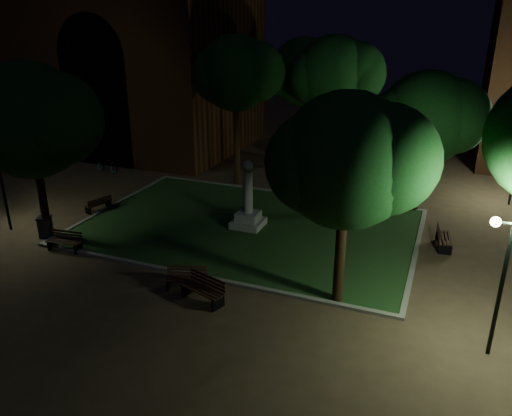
# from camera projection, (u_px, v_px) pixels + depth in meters

# --- Properties ---
(ground) EXTENTS (80.00, 80.00, 0.00)m
(ground) POSITION_uv_depth(u_px,v_px,m) (231.00, 245.00, 21.78)
(ground) COLOR #4F3927
(lawn) EXTENTS (15.00, 10.00, 0.08)m
(lawn) POSITION_uv_depth(u_px,v_px,m) (248.00, 227.00, 23.49)
(lawn) COLOR #203E19
(lawn) RESTS_ON ground
(lawn_kerb) EXTENTS (15.40, 10.40, 0.12)m
(lawn_kerb) POSITION_uv_depth(u_px,v_px,m) (248.00, 226.00, 23.48)
(lawn_kerb) COLOR slate
(lawn_kerb) RESTS_ON ground
(monument) EXTENTS (1.40, 1.40, 3.20)m
(monument) POSITION_uv_depth(u_px,v_px,m) (248.00, 209.00, 23.16)
(monument) COLOR gray
(monument) RESTS_ON lawn
(building_main) EXTENTS (20.00, 12.00, 15.00)m
(building_main) POSITION_uv_depth(u_px,v_px,m) (109.00, 43.00, 36.45)
(building_main) COLOR #432111
(building_main) RESTS_ON ground
(tree_west) EXTENTS (5.96, 4.86, 7.72)m
(tree_west) POSITION_uv_depth(u_px,v_px,m) (31.00, 121.00, 20.59)
(tree_west) COLOR black
(tree_west) RESTS_ON ground
(tree_north_wl) EXTENTS (5.02, 4.09, 8.44)m
(tree_north_wl) POSITION_uv_depth(u_px,v_px,m) (237.00, 74.00, 26.82)
(tree_north_wl) COLOR black
(tree_north_wl) RESTS_ON ground
(tree_north_er) EXTENTS (5.52, 4.51, 8.38)m
(tree_north_er) POSITION_uv_depth(u_px,v_px,m) (335.00, 75.00, 28.47)
(tree_north_er) COLOR black
(tree_north_er) RESTS_ON ground
(tree_ne) EXTENTS (5.52, 4.50, 7.03)m
(tree_ne) POSITION_uv_depth(u_px,v_px,m) (428.00, 118.00, 23.74)
(tree_ne) COLOR black
(tree_ne) RESTS_ON ground
(tree_se) EXTENTS (5.42, 4.42, 7.33)m
(tree_se) POSITION_uv_depth(u_px,v_px,m) (350.00, 161.00, 15.60)
(tree_se) COLOR black
(tree_se) RESTS_ON ground
(tree_far_north) EXTENTS (5.24, 4.28, 8.12)m
(tree_far_north) POSITION_uv_depth(u_px,v_px,m) (306.00, 72.00, 31.31)
(tree_far_north) COLOR black
(tree_far_north) RESTS_ON ground
(lamppost_se) EXTENTS (1.18, 0.28, 4.32)m
(lamppost_se) POSITION_uv_depth(u_px,v_px,m) (506.00, 262.00, 13.74)
(lamppost_se) COLOR black
(lamppost_se) RESTS_ON ground
(lamppost_nw) EXTENTS (1.18, 0.28, 4.72)m
(lamppost_nw) POSITION_uv_depth(u_px,v_px,m) (119.00, 114.00, 32.48)
(lamppost_nw) COLOR black
(lamppost_nw) RESTS_ON ground
(bench_near_left) EXTENTS (1.58, 0.95, 0.82)m
(bench_near_left) POSITION_uv_depth(u_px,v_px,m) (187.00, 278.00, 18.24)
(bench_near_left) COLOR black
(bench_near_left) RESTS_ON ground
(bench_near_right) EXTENTS (1.80, 1.08, 0.93)m
(bench_near_right) POSITION_uv_depth(u_px,v_px,m) (204.00, 290.00, 17.40)
(bench_near_right) COLOR black
(bench_near_right) RESTS_ON ground
(bench_west_near) EXTENTS (1.54, 0.66, 0.82)m
(bench_west_near) POSITION_uv_depth(u_px,v_px,m) (65.00, 241.00, 21.18)
(bench_west_near) COLOR black
(bench_west_near) RESTS_ON ground
(bench_left_side) EXTENTS (0.88, 1.44, 0.75)m
(bench_left_side) POSITION_uv_depth(u_px,v_px,m) (99.00, 205.00, 25.34)
(bench_left_side) COLOR black
(bench_left_side) RESTS_ON ground
(bench_right_side) EXTENTS (0.75, 1.67, 0.89)m
(bench_right_side) POSITION_uv_depth(u_px,v_px,m) (443.00, 238.00, 21.40)
(bench_right_side) COLOR black
(bench_right_side) RESTS_ON ground
(bench_far_side) EXTENTS (1.58, 0.83, 0.83)m
(bench_far_side) POSITION_uv_depth(u_px,v_px,m) (327.00, 187.00, 27.77)
(bench_far_side) COLOR black
(bench_far_side) RESTS_ON ground
(trash_bin) EXTENTS (0.74, 0.74, 0.97)m
(trash_bin) POSITION_uv_depth(u_px,v_px,m) (45.00, 227.00, 22.37)
(trash_bin) COLOR black
(trash_bin) RESTS_ON ground
(bicycle) EXTENTS (1.76, 0.80, 0.90)m
(bicycle) POSITION_uv_depth(u_px,v_px,m) (107.00, 165.00, 31.47)
(bicycle) COLOR black
(bicycle) RESTS_ON ground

